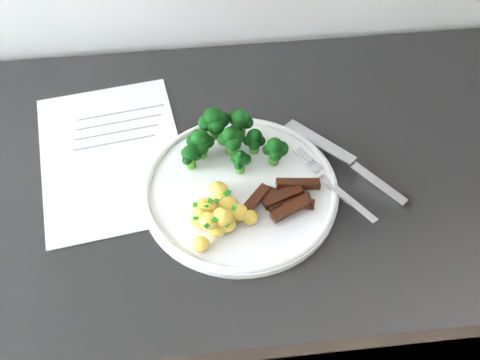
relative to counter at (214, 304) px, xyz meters
The scene contains 8 objects.
counter is the anchor object (origin of this frame).
recipe_paper 0.46m from the counter, 159.75° to the left, with size 0.26×0.33×0.00m.
plate 0.45m from the counter, 40.08° to the right, with size 0.29×0.29×0.02m.
broccoli 0.49m from the counter, 35.18° to the left, with size 0.16×0.10×0.07m.
potatoes 0.47m from the counter, 81.95° to the right, with size 0.09×0.11×0.04m.
beef_strips 0.48m from the counter, 33.99° to the right, with size 0.12×0.07×0.02m.
fork 0.50m from the counter, 18.35° to the right, with size 0.10×0.15×0.02m.
knife 0.51m from the counter, ahead, with size 0.16×0.19×0.02m.
Camera 1 is at (-0.01, 1.12, 1.56)m, focal length 43.40 mm.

